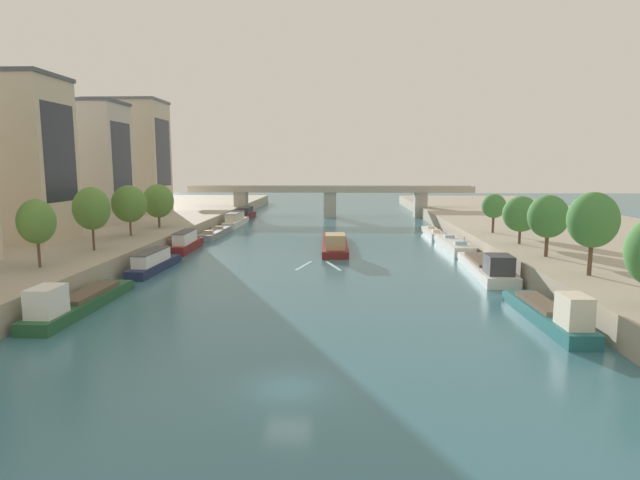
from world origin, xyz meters
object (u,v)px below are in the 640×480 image
tree_right_distant (548,217)px  tree_right_by_lamp (494,206)px  tree_right_second (593,220)px  tree_right_nearest (521,214)px  moored_boat_left_downstream (236,220)px  moored_boat_right_downstream (433,233)px  moored_boat_right_gap_after (453,245)px  tree_left_past_mid (36,222)px  moored_boat_left_lone (76,302)px  moored_boat_left_midway (215,233)px  barge_midriver (335,243)px  moored_boat_right_midway (487,267)px  tree_left_far (158,201)px  moored_boat_left_end (247,213)px  bridge_far (330,197)px  tree_left_distant (92,209)px  moored_boat_right_lone (550,313)px  tree_left_midway (129,204)px  moored_boat_left_far (153,262)px  moored_boat_left_second (186,242)px

tree_right_distant → tree_right_by_lamp: size_ratio=1.18×
tree_right_second → tree_right_nearest: bearing=90.0°
tree_right_by_lamp → tree_right_nearest: bearing=-88.8°
moored_boat_left_downstream → moored_boat_right_downstream: 39.35m
moored_boat_right_gap_after → tree_left_past_mid: 52.89m
moored_boat_left_lone → moored_boat_left_midway: (0.16, 46.53, -0.37)m
barge_midriver → moored_boat_left_lone: bearing=-121.4°
moored_boat_left_midway → tree_left_past_mid: 40.92m
moored_boat_right_midway → tree_left_far: 50.01m
barge_midriver → moored_boat_right_downstream: 21.81m
moored_boat_left_end → bridge_far: size_ratio=0.19×
moored_boat_left_lone → bridge_far: bridge_far is taller
tree_left_distant → tree_left_far: (-0.09, 21.77, -0.65)m
moored_boat_right_lone → moored_boat_right_downstream: bearing=90.4°
moored_boat_right_lone → moored_boat_right_gap_after: (0.17, 35.94, -0.26)m
moored_boat_right_midway → tree_left_midway: tree_left_midway is taller
tree_right_distant → tree_left_past_mid: bearing=-170.9°
moored_boat_left_far → tree_left_midway: size_ratio=1.75×
barge_midriver → moored_boat_right_downstream: bearing=40.6°
moored_boat_left_midway → tree_left_distant: 31.23m
moored_boat_right_downstream → moored_boat_left_far: bearing=-139.7°
tree_left_midway → tree_right_by_lamp: bearing=6.1°
moored_boat_right_midway → moored_boat_left_midway: bearing=141.7°
moored_boat_right_lone → tree_left_distant: tree_left_distant is taller
moored_boat_right_midway → tree_right_nearest: bearing=51.5°
tree_left_far → tree_right_by_lamp: tree_left_far is taller
moored_boat_right_lone → tree_left_past_mid: bearing=169.1°
moored_boat_left_downstream → tree_left_midway: (-7.83, -32.91, 5.66)m
moored_boat_left_far → moored_boat_left_midway: bearing=90.3°
tree_right_distant → bridge_far: size_ratio=0.10×
tree_right_nearest → moored_boat_right_midway: bearing=-128.5°
moored_boat_left_far → moored_boat_left_downstream: (0.24, 45.24, 0.12)m
moored_boat_right_downstream → tree_left_midway: size_ratio=1.76×
moored_boat_left_end → bridge_far: 19.61m
bridge_far → tree_left_distant: bearing=-111.6°
moored_boat_left_midway → moored_boat_left_downstream: size_ratio=0.97×
tree_left_past_mid → tree_right_distant: (50.61, 8.14, -0.11)m
moored_boat_left_downstream → moored_boat_right_lone: (37.23, -64.06, -0.20)m
moored_boat_left_lone → moored_boat_left_end: moored_boat_left_lone is taller
tree_left_midway → tree_right_second: 56.44m
barge_midriver → moored_boat_left_end: size_ratio=1.65×
tree_left_distant → tree_right_nearest: 50.83m
moored_boat_left_far → moored_boat_left_midway: moored_boat_left_far is taller
tree_right_nearest → moored_boat_left_lone: bearing=-151.4°
moored_boat_left_second → moored_boat_left_end: 46.06m
tree_left_far → bridge_far: bearing=59.0°
moored_boat_left_second → moored_boat_left_midway: 15.27m
barge_midriver → moored_boat_left_lone: size_ratio=1.35×
tree_left_past_mid → bridge_far: tree_left_past_mid is taller
tree_left_far → tree_right_second: tree_right_second is taller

